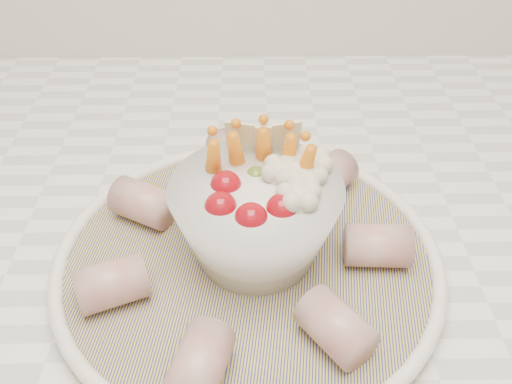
{
  "coord_description": "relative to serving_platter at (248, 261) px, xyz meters",
  "views": [
    {
      "loc": [
        -0.02,
        1.02,
        1.28
      ],
      "look_at": [
        -0.02,
        1.36,
        1.0
      ],
      "focal_mm": 40.0,
      "sensor_mm": 36.0,
      "label": 1
    }
  ],
  "objects": [
    {
      "name": "serving_platter",
      "position": [
        0.0,
        0.0,
        0.0
      ],
      "size": [
        0.36,
        0.36,
        0.02
      ],
      "color": "navy",
      "rests_on": "kitchen_counter"
    },
    {
      "name": "veggie_bowl",
      "position": [
        0.01,
        0.01,
        0.05
      ],
      "size": [
        0.14,
        0.14,
        0.11
      ],
      "color": "silver",
      "rests_on": "serving_platter"
    },
    {
      "name": "cured_meat_rolls",
      "position": [
        -0.0,
        0.0,
        0.02
      ],
      "size": [
        0.27,
        0.29,
        0.04
      ],
      "color": "#A54B4C",
      "rests_on": "serving_platter"
    }
  ]
}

